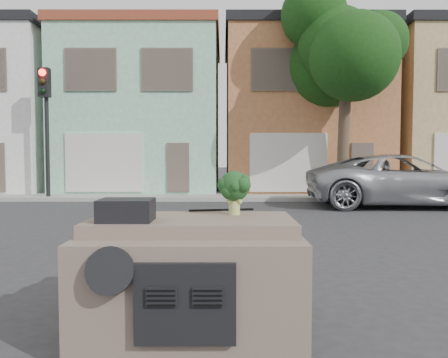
{
  "coord_description": "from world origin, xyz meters",
  "views": [
    {
      "loc": [
        0.3,
        -7.28,
        1.71
      ],
      "look_at": [
        0.31,
        0.5,
        1.3
      ],
      "focal_mm": 35.0,
      "sensor_mm": 36.0,
      "label": 1
    }
  ],
  "objects": [
    {
      "name": "ground_plane",
      "position": [
        0.0,
        0.0,
        0.0
      ],
      "size": [
        120.0,
        120.0,
        0.0
      ],
      "primitive_type": "plane",
      "color": "#303033",
      "rests_on": "ground"
    },
    {
      "name": "sidewalk",
      "position": [
        0.0,
        10.5,
        0.07
      ],
      "size": [
        40.0,
        3.0,
        0.15
      ],
      "primitive_type": "cube",
      "color": "gray",
      "rests_on": "ground"
    },
    {
      "name": "townhouse_mint",
      "position": [
        -3.5,
        14.5,
        3.77
      ],
      "size": [
        7.2,
        8.2,
        7.55
      ],
      "primitive_type": "cube",
      "color": "#95D1AD",
      "rests_on": "ground"
    },
    {
      "name": "townhouse_tan",
      "position": [
        4.0,
        14.5,
        3.77
      ],
      "size": [
        7.2,
        8.2,
        7.55
      ],
      "primitive_type": "cube",
      "color": "#B26E41",
      "rests_on": "ground"
    },
    {
      "name": "townhouse_beige",
      "position": [
        11.5,
        14.5,
        3.77
      ],
      "size": [
        7.2,
        8.2,
        7.55
      ],
      "primitive_type": "cube",
      "color": "tan",
      "rests_on": "ground"
    },
    {
      "name": "silver_pickup",
      "position": [
        6.37,
        7.4,
        0.0
      ],
      "size": [
        6.5,
        3.24,
        1.77
      ],
      "primitive_type": "imported",
      "rotation": [
        0.0,
        0.0,
        1.52
      ],
      "color": "#A2A3A9",
      "rests_on": "ground"
    },
    {
      "name": "traffic_signal",
      "position": [
        -6.5,
        9.5,
        2.55
      ],
      "size": [
        0.4,
        0.4,
        5.1
      ],
      "primitive_type": "cube",
      "color": "black",
      "rests_on": "ground"
    },
    {
      "name": "tree_near",
      "position": [
        5.0,
        9.8,
        4.25
      ],
      "size": [
        4.4,
        4.0,
        8.5
      ],
      "primitive_type": "cube",
      "color": "#153C11",
      "rests_on": "ground"
    },
    {
      "name": "car_dashboard",
      "position": [
        0.0,
        -3.0,
        0.56
      ],
      "size": [
        2.0,
        1.8,
        1.12
      ],
      "primitive_type": "cube",
      "color": "#715E52",
      "rests_on": "ground"
    },
    {
      "name": "instrument_hump",
      "position": [
        -0.58,
        -3.35,
        1.22
      ],
      "size": [
        0.48,
        0.38,
        0.2
      ],
      "primitive_type": "cube",
      "color": "black",
      "rests_on": "car_dashboard"
    },
    {
      "name": "wiper_arm",
      "position": [
        0.28,
        -2.62,
        1.13
      ],
      "size": [
        0.69,
        0.15,
        0.02
      ],
      "primitive_type": "cube",
      "rotation": [
        0.0,
        0.0,
        0.17
      ],
      "color": "black",
      "rests_on": "car_dashboard"
    },
    {
      "name": "broccoli",
      "position": [
        0.41,
        -2.91,
        1.35
      ],
      "size": [
        0.43,
        0.43,
        0.45
      ],
      "primitive_type": "cube",
      "rotation": [
        0.0,
        0.0,
        3.34
      ],
      "color": "#153616",
      "rests_on": "car_dashboard"
    }
  ]
}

